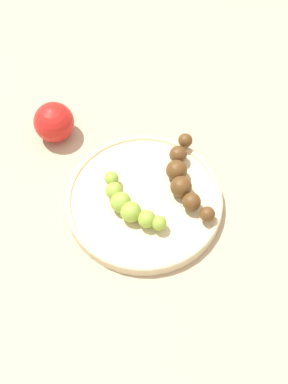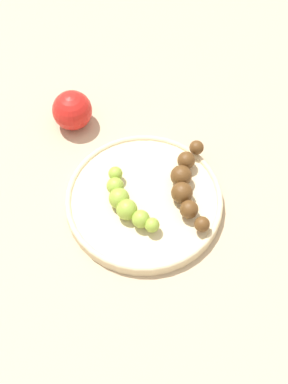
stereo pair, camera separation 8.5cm
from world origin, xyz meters
name	(u,v)px [view 1 (the left image)]	position (x,y,z in m)	size (l,w,h in m)	color
ground_plane	(144,204)	(0.00, 0.00, 0.00)	(2.40, 2.40, 0.00)	tan
fruit_bowl	(144,200)	(0.00, 0.00, 0.01)	(0.26, 0.26, 0.02)	beige
banana_green	(128,205)	(-0.02, 0.03, 0.04)	(0.11, 0.09, 0.03)	#8CAD38
banana_overripe	(184,178)	(0.02, -0.07, 0.04)	(0.17, 0.07, 0.04)	#593819
apple_red	(54,122)	(0.16, 0.15, 0.04)	(0.07, 0.07, 0.07)	red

